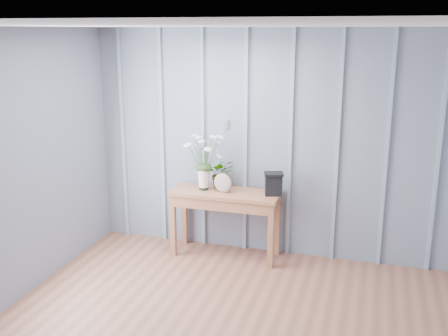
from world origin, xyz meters
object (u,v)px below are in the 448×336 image
(felt_disc_vessel, at_px, (223,183))
(carved_box, at_px, (274,184))
(daisy_vase, at_px, (204,154))
(sideboard, at_px, (225,201))

(felt_disc_vessel, height_order, carved_box, carved_box)
(daisy_vase, xyz_separation_m, carved_box, (0.78, 0.03, -0.28))
(carved_box, bearing_deg, felt_disc_vessel, -172.71)
(sideboard, relative_size, daisy_vase, 1.84)
(sideboard, height_order, felt_disc_vessel, felt_disc_vessel)
(sideboard, xyz_separation_m, carved_box, (0.53, 0.03, 0.24))
(felt_disc_vessel, distance_m, carved_box, 0.55)
(daisy_vase, xyz_separation_m, felt_disc_vessel, (0.23, -0.04, -0.30))
(sideboard, bearing_deg, felt_disc_vessel, -112.31)
(daisy_vase, height_order, carved_box, daisy_vase)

